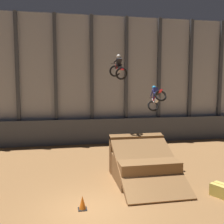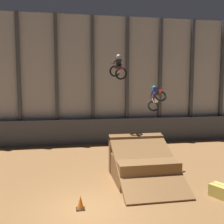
{
  "view_description": "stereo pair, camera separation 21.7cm",
  "coord_description": "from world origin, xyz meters",
  "px_view_note": "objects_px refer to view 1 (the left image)",
  "views": [
    {
      "loc": [
        -1.0,
        -10.09,
        5.09
      ],
      "look_at": [
        2.12,
        6.32,
        3.32
      ],
      "focal_mm": 42.0,
      "sensor_mm": 36.0,
      "label": 1
    },
    {
      "loc": [
        -0.78,
        -10.13,
        5.09
      ],
      "look_at": [
        2.12,
        6.32,
        3.32
      ],
      "focal_mm": 42.0,
      "sensor_mm": 36.0,
      "label": 2
    }
  ],
  "objects_px": {
    "rider_bike_right_air": "(156,98)",
    "hay_bale_trackside": "(222,191)",
    "traffic_cone_near_ramp": "(82,203)",
    "dirt_ramp": "(142,164)",
    "rider_bike_left_air": "(118,68)"
  },
  "relations": [
    {
      "from": "rider_bike_right_air",
      "to": "traffic_cone_near_ramp",
      "type": "xyz_separation_m",
      "value": [
        -4.96,
        -5.06,
        -3.99
      ]
    },
    {
      "from": "dirt_ramp",
      "to": "hay_bale_trackside",
      "type": "distance_m",
      "value": 4.1
    },
    {
      "from": "rider_bike_left_air",
      "to": "traffic_cone_near_ramp",
      "type": "distance_m",
      "value": 8.42
    },
    {
      "from": "dirt_ramp",
      "to": "hay_bale_trackside",
      "type": "xyz_separation_m",
      "value": [
        2.85,
        -2.91,
        -0.51
      ]
    },
    {
      "from": "rider_bike_right_air",
      "to": "rider_bike_left_air",
      "type": "bearing_deg",
      "value": 167.63
    },
    {
      "from": "dirt_ramp",
      "to": "traffic_cone_near_ramp",
      "type": "bearing_deg",
      "value": -139.45
    },
    {
      "from": "rider_bike_right_air",
      "to": "traffic_cone_near_ramp",
      "type": "bearing_deg",
      "value": -135.47
    },
    {
      "from": "rider_bike_right_air",
      "to": "traffic_cone_near_ramp",
      "type": "height_order",
      "value": "rider_bike_right_air"
    },
    {
      "from": "dirt_ramp",
      "to": "rider_bike_left_air",
      "type": "bearing_deg",
      "value": 107.5
    },
    {
      "from": "dirt_ramp",
      "to": "rider_bike_right_air",
      "type": "xyz_separation_m",
      "value": [
        1.49,
        2.09,
        3.49
      ]
    },
    {
      "from": "dirt_ramp",
      "to": "hay_bale_trackside",
      "type": "height_order",
      "value": "dirt_ramp"
    },
    {
      "from": "dirt_ramp",
      "to": "rider_bike_left_air",
      "type": "xyz_separation_m",
      "value": [
        -0.8,
        2.55,
        5.26
      ]
    },
    {
      "from": "traffic_cone_near_ramp",
      "to": "hay_bale_trackside",
      "type": "distance_m",
      "value": 6.32
    },
    {
      "from": "rider_bike_right_air",
      "to": "hay_bale_trackside",
      "type": "height_order",
      "value": "rider_bike_right_air"
    },
    {
      "from": "rider_bike_left_air",
      "to": "hay_bale_trackside",
      "type": "height_order",
      "value": "rider_bike_left_air"
    }
  ]
}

